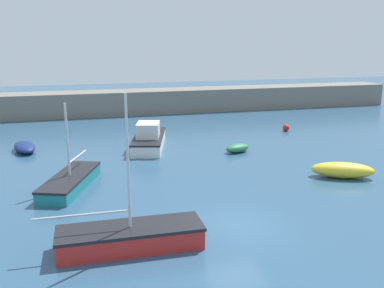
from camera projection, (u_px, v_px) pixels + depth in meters
ground_plane at (236, 228)px, 17.87m from camera, size 120.00×120.00×0.20m
harbor_breakwater at (137, 102)px, 44.55m from camera, size 57.38×3.51×2.37m
sailboat_tall_mast at (131, 237)px, 15.84m from camera, size 6.10×1.80×5.80m
sailboat_short_mast at (70, 181)px, 22.26m from camera, size 3.38×5.53×4.48m
open_tender_yellow at (343, 170)px, 23.92m from camera, size 3.67×2.62×0.87m
rowboat_blue_near at (25, 147)px, 29.46m from camera, size 2.02×3.24×0.64m
motorboat_grey_hull at (149, 139)px, 30.39m from camera, size 3.51×6.32×1.89m
dinghy_near_pier at (237, 148)px, 29.30m from camera, size 2.09×1.51×0.58m
mooring_buoy_red at (286, 128)px, 36.03m from camera, size 0.57×0.57×0.57m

